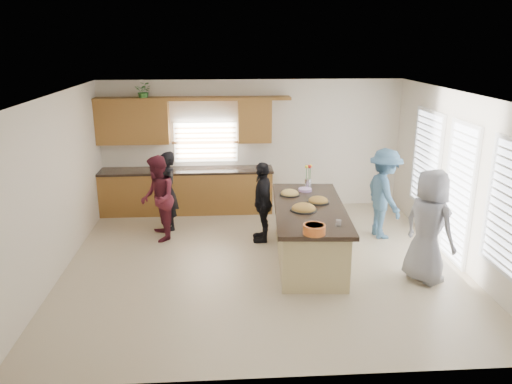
{
  "coord_description": "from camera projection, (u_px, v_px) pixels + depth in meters",
  "views": [
    {
      "loc": [
        -0.62,
        -7.68,
        3.61
      ],
      "look_at": [
        -0.09,
        0.31,
        1.15
      ],
      "focal_mm": 35.0,
      "sensor_mm": 36.0,
      "label": 1
    }
  ],
  "objects": [
    {
      "name": "woman_left_mid",
      "position": [
        158.0,
        199.0,
        9.18
      ],
      "size": [
        0.74,
        0.88,
        1.6
      ],
      "primitive_type": "imported",
      "rotation": [
        0.0,
        0.0,
        -1.37
      ],
      "color": "#581A26",
      "rests_on": "ground"
    },
    {
      "name": "woman_left_back",
      "position": [
        168.0,
        191.0,
        9.7
      ],
      "size": [
        0.56,
        0.66,
        1.55
      ],
      "primitive_type": "imported",
      "rotation": [
        0.0,
        0.0,
        -1.18
      ],
      "color": "black",
      "rests_on": "ground"
    },
    {
      "name": "back_cabinetry",
      "position": [
        184.0,
        171.0,
        10.67
      ],
      "size": [
        4.08,
        0.66,
        2.46
      ],
      "color": "olive",
      "rests_on": "ground"
    },
    {
      "name": "platter_front",
      "position": [
        304.0,
        209.0,
        8.08
      ],
      "size": [
        0.43,
        0.43,
        0.17
      ],
      "color": "black",
      "rests_on": "island"
    },
    {
      "name": "island",
      "position": [
        309.0,
        234.0,
        8.43
      ],
      "size": [
        1.34,
        2.78,
        0.95
      ],
      "rotation": [
        0.0,
        0.0,
        -0.07
      ],
      "color": "tan",
      "rests_on": "ground"
    },
    {
      "name": "floor",
      "position": [
        262.0,
        262.0,
        8.42
      ],
      "size": [
        6.5,
        6.5,
        0.0
      ],
      "primitive_type": "plane",
      "color": "#BFAE8E",
      "rests_on": "ground"
    },
    {
      "name": "room_shell",
      "position": [
        263.0,
        152.0,
        7.86
      ],
      "size": [
        6.52,
        6.02,
        2.81
      ],
      "color": "silver",
      "rests_on": "ground"
    },
    {
      "name": "right_wall_glazing",
      "position": [
        461.0,
        185.0,
        8.11
      ],
      "size": [
        0.06,
        4.0,
        2.25
      ],
      "color": "white",
      "rests_on": "ground"
    },
    {
      "name": "woman_right_front",
      "position": [
        429.0,
        226.0,
        7.55
      ],
      "size": [
        0.92,
        1.04,
        1.79
      ],
      "primitive_type": "imported",
      "rotation": [
        0.0,
        0.0,
        2.07
      ],
      "color": "gray",
      "rests_on": "ground"
    },
    {
      "name": "plate_stack",
      "position": [
        305.0,
        190.0,
        9.11
      ],
      "size": [
        0.24,
        0.24,
        0.05
      ],
      "primitive_type": "cylinder",
      "color": "#C59AE1",
      "rests_on": "island"
    },
    {
      "name": "woman_right_back",
      "position": [
        384.0,
        194.0,
        9.29
      ],
      "size": [
        0.76,
        1.17,
        1.7
      ],
      "primitive_type": "imported",
      "rotation": [
        0.0,
        0.0,
        1.69
      ],
      "color": "#395C7D",
      "rests_on": "ground"
    },
    {
      "name": "platter_back",
      "position": [
        290.0,
        194.0,
        8.87
      ],
      "size": [
        0.36,
        0.36,
        0.14
      ],
      "color": "black",
      "rests_on": "island"
    },
    {
      "name": "potted_plant",
      "position": [
        144.0,
        91.0,
        10.21
      ],
      "size": [
        0.37,
        0.33,
        0.38
      ],
      "primitive_type": "imported",
      "rotation": [
        0.0,
        0.0,
        -0.11
      ],
      "color": "#32712D",
      "rests_on": "back_cabinetry"
    },
    {
      "name": "flower_vase",
      "position": [
        308.0,
        176.0,
        9.29
      ],
      "size": [
        0.14,
        0.14,
        0.43
      ],
      "color": "silver",
      "rests_on": "island"
    },
    {
      "name": "salad_bowl",
      "position": [
        314.0,
        229.0,
        7.09
      ],
      "size": [
        0.32,
        0.32,
        0.14
      ],
      "color": "orange",
      "rests_on": "island"
    },
    {
      "name": "platter_mid",
      "position": [
        318.0,
        201.0,
        8.47
      ],
      "size": [
        0.37,
        0.37,
        0.15
      ],
      "color": "black",
      "rests_on": "island"
    },
    {
      "name": "clear_cup",
      "position": [
        339.0,
        223.0,
        7.39
      ],
      "size": [
        0.08,
        0.08,
        0.1
      ],
      "primitive_type": "cylinder",
      "color": "white",
      "rests_on": "island"
    },
    {
      "name": "woman_left_front",
      "position": [
        263.0,
        202.0,
        9.14
      ],
      "size": [
        0.41,
        0.9,
        1.5
      ],
      "primitive_type": "imported",
      "rotation": [
        0.0,
        0.0,
        -1.62
      ],
      "color": "black",
      "rests_on": "ground"
    }
  ]
}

